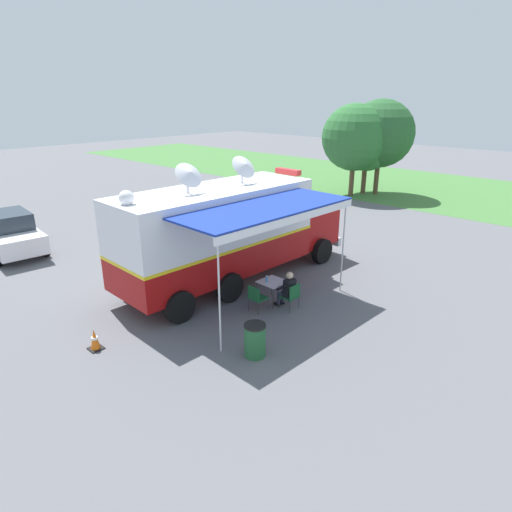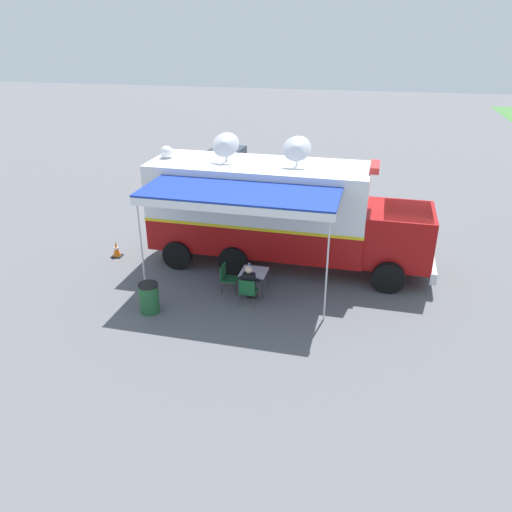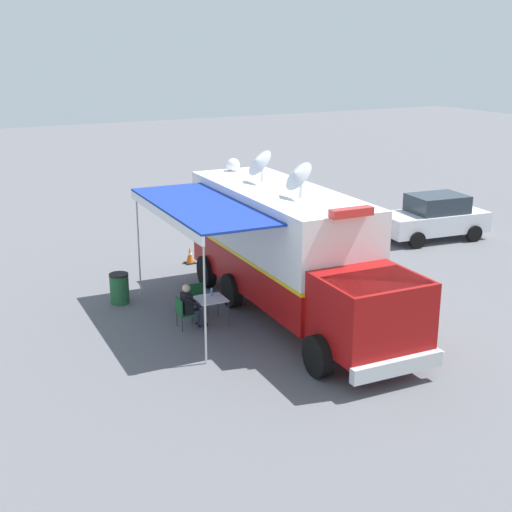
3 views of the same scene
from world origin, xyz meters
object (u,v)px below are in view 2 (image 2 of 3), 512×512
traffic_cone (116,249)px  folding_table (254,273)px  command_truck (280,211)px  seated_responder (250,283)px  folding_chair_at_table (248,290)px  trash_bin (149,298)px  car_behind_truck (225,166)px  water_bottle (249,266)px  folding_chair_beside_table (227,276)px

traffic_cone → folding_table: bearing=73.8°
command_truck → traffic_cone: size_ratio=16.49×
folding_table → seated_responder: size_ratio=0.66×
folding_chair_at_table → seated_responder: size_ratio=0.70×
command_truck → seated_responder: command_truck is taller
trash_bin → car_behind_truck: size_ratio=0.21×
folding_table → trash_bin: 3.24m
folding_chair_at_table → traffic_cone: size_ratio=1.50×
seated_responder → car_behind_truck: car_behind_truck is taller
water_bottle → folding_chair_beside_table: (0.18, -0.68, -0.32)m
folding_table → folding_chair_at_table: (0.80, -0.00, -0.16)m
folding_chair_at_table → command_truck: bearing=172.4°
car_behind_truck → water_bottle: bearing=18.9°
folding_table → seated_responder: bearing=0.3°
command_truck → water_bottle: size_ratio=42.69×
command_truck → folding_table: bearing=-10.2°
folding_chair_at_table → trash_bin: (0.96, -2.71, -0.06)m
command_truck → folding_chair_beside_table: command_truck is taller
command_truck → folding_chair_at_table: 3.39m
seated_responder → folding_table: bearing=-179.7°
trash_bin → seated_responder: bearing=113.0°
folding_chair_at_table → water_bottle: bearing=-169.7°
folding_table → traffic_cone: 5.63m
water_bottle → folding_chair_at_table: size_ratio=0.26×
water_bottle → seated_responder: (0.72, 0.17, -0.18)m
command_truck → seated_responder: bearing=-8.0°
folding_chair_beside_table → trash_bin: bearing=-47.7°
water_bottle → folding_chair_beside_table: bearing=-75.5°
folding_table → traffic_cone: (-1.57, -5.39, -0.39)m
water_bottle → folding_table: bearing=57.5°
folding_table → traffic_cone: size_ratio=1.42×
trash_bin → traffic_cone: bearing=-141.1°
folding_chair_at_table → folding_chair_beside_table: 1.12m
folding_table → water_bottle: (-0.11, -0.17, 0.16)m
command_truck → car_behind_truck: 10.10m
folding_chair_at_table → traffic_cone: (-2.37, -5.39, -0.23)m
command_truck → trash_bin: bearing=-37.8°
water_bottle → folding_chair_at_table: water_bottle is taller
folding_chair_beside_table → seated_responder: 1.02m
command_truck → folding_chair_beside_table: bearing=-28.5°
folding_chair_beside_table → traffic_cone: size_ratio=1.50×
folding_table → folding_chair_beside_table: (0.07, -0.85, -0.16)m
traffic_cone → car_behind_truck: size_ratio=0.13×
water_bottle → folding_chair_at_table: (0.91, 0.17, -0.32)m
seated_responder → folding_chair_at_table: bearing=-1.8°
trash_bin → traffic_cone: size_ratio=1.57×
water_bottle → traffic_cone: (-1.46, -5.23, -0.55)m
folding_table → car_behind_truck: bearing=-160.5°
command_truck → folding_chair_at_table: command_truck is taller
folding_table → car_behind_truck: size_ratio=0.19×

